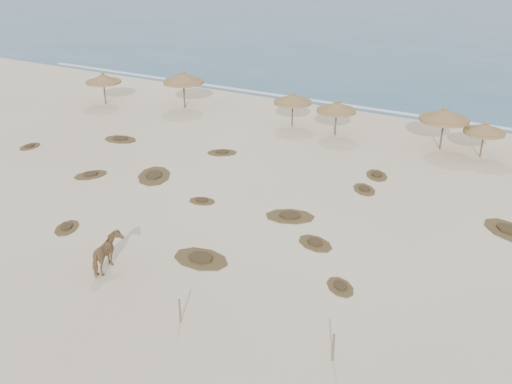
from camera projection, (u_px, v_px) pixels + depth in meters
ground at (171, 242)px, 27.33m from camera, size 160.00×160.00×0.00m
ocean at (469, 27)px, 86.74m from camera, size 200.00×100.00×0.01m
foam_line at (358, 107)px, 47.92m from camera, size 70.00×0.60×0.01m
palapa_0 at (103, 79)px, 47.97m from camera, size 3.11×3.11×2.77m
palapa_1 at (183, 78)px, 46.76m from camera, size 4.04×4.04×3.21m
palapa_2 at (293, 99)px, 42.55m from camera, size 3.02×3.02×2.70m
palapa_3 at (337, 107)px, 40.59m from camera, size 3.20×3.20×2.69m
palapa_4 at (445, 115)px, 37.85m from camera, size 4.33×4.33×3.06m
palapa_5 at (485, 129)px, 36.69m from camera, size 3.51×3.51×2.50m
horse at (107, 254)px, 24.76m from camera, size 1.41×2.08×1.61m
fence_post_near at (180, 311)px, 21.54m from camera, size 0.10×0.10×1.05m
fence_post_far at (333, 348)px, 19.59m from camera, size 0.10×0.10×1.12m
scrub_0 at (91, 175)px, 34.65m from camera, size 2.13×2.41×0.16m
scrub_1 at (154, 176)px, 34.51m from camera, size 3.24×3.57×0.16m
scrub_2 at (202, 201)px, 31.33m from camera, size 1.66×1.26×0.16m
scrub_3 at (290, 216)px, 29.67m from camera, size 3.02×2.51×0.16m
scrub_4 at (315, 243)px, 27.11m from camera, size 2.26×1.90×0.16m
scrub_5 at (508, 230)px, 28.27m from camera, size 3.29×3.14×0.16m
scrub_6 at (120, 139)px, 40.50m from camera, size 2.64×1.90×0.16m
scrub_7 at (364, 189)px, 32.72m from camera, size 2.05×2.13×0.16m
scrub_8 at (30, 146)px, 39.17m from camera, size 1.20×1.72×0.16m
scrub_9 at (201, 259)px, 25.84m from camera, size 2.73×1.78×0.16m
scrub_10 at (377, 175)px, 34.58m from camera, size 2.04×2.26×0.16m
scrub_11 at (67, 228)px, 28.52m from camera, size 1.68×1.99×0.16m
scrub_12 at (340, 287)px, 23.82m from camera, size 1.84×1.80×0.16m
scrub_13 at (222, 152)px, 38.10m from camera, size 2.37×2.14×0.16m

